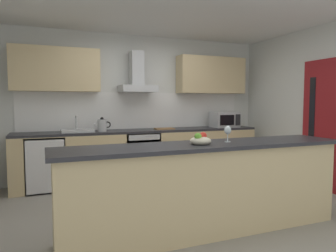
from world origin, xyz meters
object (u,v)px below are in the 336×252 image
wine_glass (228,131)px  fruit_bowl (201,140)px  oven (140,155)px  sink (77,130)px  kettle (102,125)px  microwave (225,120)px  refrigerator (45,163)px  range_hood (137,79)px  chopping_board (164,129)px

wine_glass → fruit_bowl: (-0.36, -0.06, -0.08)m
oven → wine_glass: wine_glass is taller
sink → fruit_bowl: bearing=-67.7°
oven → kettle: size_ratio=2.77×
microwave → wine_glass: size_ratio=2.81×
oven → refrigerator: oven is taller
microwave → sink: size_ratio=1.00×
microwave → range_hood: 1.87m
kettle → refrigerator: bearing=178.0°
refrigerator → range_hood: size_ratio=1.18×
microwave → chopping_board: microwave is taller
wine_glass → range_hood: bearing=96.9°
sink → chopping_board: (1.51, -0.03, -0.02)m
wine_glass → fruit_bowl: wine_glass is taller
refrigerator → sink: 0.71m
microwave → oven: bearing=179.1°
range_hood → chopping_board: 1.00m
microwave → chopping_board: (-1.25, 0.00, -0.14)m
refrigerator → sink: size_ratio=1.70×
wine_glass → chopping_board: (0.16, 2.31, -0.16)m
microwave → kettle: 2.36m
oven → chopping_board: chopping_board is taller
refrigerator → fruit_bowl: fruit_bowl is taller
range_hood → chopping_board: size_ratio=2.12×
range_hood → oven: bearing=-90.0°
kettle → fruit_bowl: size_ratio=1.31×
kettle → fruit_bowl: (0.59, -2.36, -0.01)m
chopping_board → refrigerator: bearing=179.4°
sink → range_hood: bearing=6.4°
kettle → fruit_bowl: bearing=-76.0°
microwave → wine_glass: microwave is taller
sink → kettle: (0.40, -0.04, 0.08)m
refrigerator → wine_glass: size_ratio=4.78×
range_hood → chopping_board: (0.45, -0.15, -0.88)m
oven → fruit_bowl: (-0.07, -2.40, 0.54)m
kettle → range_hood: size_ratio=0.40×
microwave → wine_glass: (-1.41, -2.31, 0.03)m
refrigerator → chopping_board: (2.00, -0.02, 0.49)m
microwave → range_hood: (-1.71, 0.16, 0.74)m
oven → refrigerator: size_ratio=0.94×
kettle → range_hood: (0.66, 0.16, 0.78)m
refrigerator → kettle: size_ratio=2.94×
refrigerator → microwave: 3.31m
microwave → kettle: microwave is taller
sink → fruit_bowl: (0.99, -2.41, 0.07)m
sink → fruit_bowl: sink is taller
kettle → range_hood: 1.03m
range_hood → refrigerator: bearing=-175.1°
refrigerator → wine_glass: wine_glass is taller
kettle → chopping_board: size_ratio=0.85×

